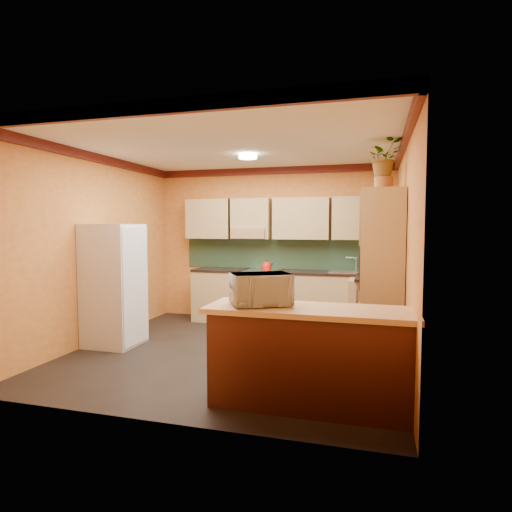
{
  "coord_description": "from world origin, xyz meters",
  "views": [
    {
      "loc": [
        1.78,
        -5.28,
        1.67
      ],
      "look_at": [
        0.16,
        0.45,
        1.26
      ],
      "focal_mm": 30.0,
      "sensor_mm": 36.0,
      "label": 1
    }
  ],
  "objects_px": {
    "pantry": "(382,278)",
    "breakfast_bar": "(309,360)",
    "base_cabinets_back": "(297,299)",
    "fridge": "(114,285)",
    "stove": "(262,297)",
    "microwave": "(261,289)"
  },
  "relations": [
    {
      "from": "fridge",
      "to": "stove",
      "type": "bearing_deg",
      "value": 49.41
    },
    {
      "from": "pantry",
      "to": "breakfast_bar",
      "type": "distance_m",
      "value": 1.73
    },
    {
      "from": "stove",
      "to": "pantry",
      "type": "bearing_deg",
      "value": -41.79
    },
    {
      "from": "fridge",
      "to": "breakfast_bar",
      "type": "xyz_separation_m",
      "value": [
        2.95,
        -1.33,
        -0.41
      ]
    },
    {
      "from": "fridge",
      "to": "microwave",
      "type": "distance_m",
      "value": 2.83
    },
    {
      "from": "base_cabinets_back",
      "to": "microwave",
      "type": "bearing_deg",
      "value": -85.98
    },
    {
      "from": "fridge",
      "to": "breakfast_bar",
      "type": "distance_m",
      "value": 3.26
    },
    {
      "from": "base_cabinets_back",
      "to": "fridge",
      "type": "bearing_deg",
      "value": -139.82
    },
    {
      "from": "pantry",
      "to": "base_cabinets_back",
      "type": "bearing_deg",
      "value": 127.33
    },
    {
      "from": "stove",
      "to": "microwave",
      "type": "height_order",
      "value": "microwave"
    },
    {
      "from": "microwave",
      "to": "breakfast_bar",
      "type": "bearing_deg",
      "value": -30.51
    },
    {
      "from": "stove",
      "to": "pantry",
      "type": "distance_m",
      "value": 2.7
    },
    {
      "from": "base_cabinets_back",
      "to": "pantry",
      "type": "height_order",
      "value": "pantry"
    },
    {
      "from": "pantry",
      "to": "microwave",
      "type": "distance_m",
      "value": 1.85
    },
    {
      "from": "fridge",
      "to": "microwave",
      "type": "relative_size",
      "value": 3.14
    },
    {
      "from": "fridge",
      "to": "pantry",
      "type": "xyz_separation_m",
      "value": [
        3.6,
        0.16,
        0.2
      ]
    },
    {
      "from": "base_cabinets_back",
      "to": "stove",
      "type": "distance_m",
      "value": 0.63
    },
    {
      "from": "breakfast_bar",
      "to": "fridge",
      "type": "bearing_deg",
      "value": 155.79
    },
    {
      "from": "breakfast_bar",
      "to": "pantry",
      "type": "bearing_deg",
      "value": 66.46
    },
    {
      "from": "base_cabinets_back",
      "to": "breakfast_bar",
      "type": "height_order",
      "value": "same"
    },
    {
      "from": "pantry",
      "to": "microwave",
      "type": "xyz_separation_m",
      "value": [
        -1.11,
        -1.48,
        0.03
      ]
    },
    {
      "from": "stove",
      "to": "fridge",
      "type": "height_order",
      "value": "fridge"
    }
  ]
}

